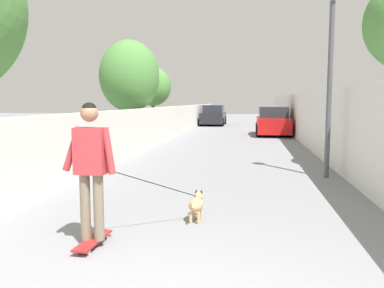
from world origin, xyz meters
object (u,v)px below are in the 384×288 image
at_px(skateboard, 93,241).
at_px(car_near, 273,122).
at_px(lamp_post, 331,49).
at_px(car_far, 214,116).
at_px(person_skateboarder, 91,160).
at_px(dog, 196,204).
at_px(tree_left_near, 129,77).
at_px(tree_left_far, 153,87).

distance_m(skateboard, car_near, 17.38).
relative_size(lamp_post, car_near, 1.17).
xyz_separation_m(lamp_post, car_far, (20.71, 4.64, -2.35)).
bearing_deg(skateboard, person_skateboarder, -135.00).
bearing_deg(car_near, skateboard, 169.32).
relative_size(skateboard, car_far, 0.19).
height_order(dog, car_near, car_near).
relative_size(dog, car_near, 0.40).
distance_m(tree_left_near, person_skateboarder, 11.84).
xyz_separation_m(lamp_post, dog, (-3.89, 2.66, -2.79)).
xyz_separation_m(tree_left_far, skateboard, (-17.31, -3.52, -2.59)).
bearing_deg(dog, car_near, -7.40).
relative_size(tree_left_near, person_skateboarder, 2.50).
xyz_separation_m(dog, car_near, (15.84, -2.06, 0.44)).
height_order(tree_left_near, person_skateboarder, tree_left_near).
distance_m(lamp_post, car_near, 12.20).
bearing_deg(tree_left_far, skateboard, -168.52).
distance_m(dog, car_far, 24.68).
bearing_deg(car_near, lamp_post, -177.13).
xyz_separation_m(tree_left_near, skateboard, (-11.31, -3.01, -2.79)).
distance_m(tree_left_near, skateboard, 12.03).
bearing_deg(person_skateboarder, skateboard, 45.00).
bearing_deg(skateboard, tree_left_near, 14.90).
height_order(lamp_post, car_far, lamp_post).
relative_size(person_skateboarder, dog, 1.14).
bearing_deg(tree_left_near, car_near, -47.26).
relative_size(tree_left_far, skateboard, 4.67).
xyz_separation_m(person_skateboarder, dog, (1.23, -1.16, -0.83)).
bearing_deg(lamp_post, tree_left_near, 47.77).
bearing_deg(tree_left_far, car_near, -92.07).
bearing_deg(car_far, car_near, -155.27).
height_order(lamp_post, dog, lamp_post).
relative_size(tree_left_near, car_near, 1.13).
bearing_deg(car_far, dog, -175.40).
height_order(lamp_post, car_near, lamp_post).
relative_size(lamp_post, dog, 2.95).
distance_m(skateboard, person_skateboarder, 1.04).
bearing_deg(car_near, tree_left_near, 132.74).
bearing_deg(car_near, person_skateboarder, 169.32).
xyz_separation_m(lamp_post, car_near, (11.95, 0.60, -2.35)).
relative_size(skateboard, dog, 0.53).
bearing_deg(tree_left_far, car_far, -17.58).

